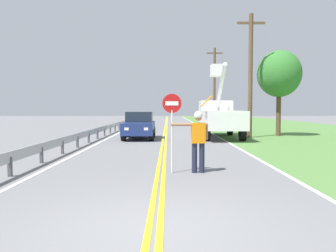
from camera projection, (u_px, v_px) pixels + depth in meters
name	position (u px, v px, depth m)	size (l,w,h in m)	color
ground_plane	(154.00, 228.00, 5.22)	(160.00, 160.00, 0.00)	slate
grass_verge_right	(316.00, 133.00, 25.20)	(16.00, 110.00, 0.01)	#517F3D
centerline_yellow_left	(164.00, 133.00, 25.19)	(0.11, 110.00, 0.01)	yellow
centerline_yellow_right	(166.00, 133.00, 25.19)	(0.11, 110.00, 0.01)	yellow
edge_line_right	(212.00, 133.00, 25.20)	(0.12, 110.00, 0.01)	silver
edge_line_left	(118.00, 133.00, 25.19)	(0.12, 110.00, 0.01)	silver
flagger_worker	(198.00, 137.00, 9.72)	(1.09, 0.26, 1.83)	#1E2338
stop_sign_paddle	(172.00, 115.00, 9.65)	(0.56, 0.04, 2.33)	silver
utility_bucket_truck	(219.00, 116.00, 21.77)	(2.76, 6.84, 4.90)	white
oncoming_sedan_nearest	(139.00, 126.00, 20.68)	(1.94, 4.12, 1.70)	navy
utility_pole_near	(250.00, 73.00, 21.46)	(1.80, 0.28, 8.03)	brown
utility_pole_mid	(214.00, 85.00, 37.18)	(1.80, 0.28, 8.72)	brown
guardrail_left_shoulder	(101.00, 129.00, 21.73)	(0.10, 32.00, 0.71)	#9EA0A3
roadside_tree_verge	(279.00, 74.00, 22.71)	(3.00, 3.00, 5.90)	brown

